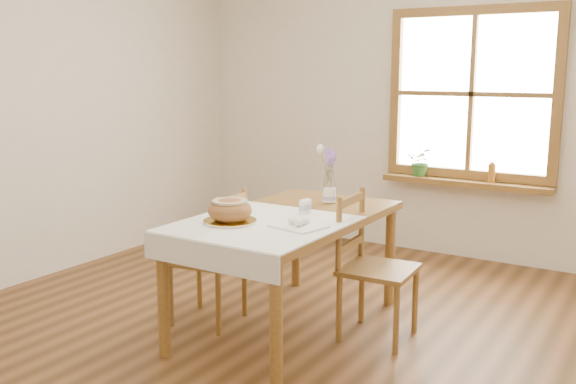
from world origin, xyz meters
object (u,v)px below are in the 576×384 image
at_px(bread_plate, 230,221).
at_px(chair_left, 207,257).
at_px(chair_right, 379,267).
at_px(flower_vase, 329,196).
at_px(dining_table, 288,228).

bearing_deg(bread_plate, chair_left, 149.96).
relative_size(chair_right, bread_plate, 2.97).
relative_size(chair_left, chair_right, 0.98).
bearing_deg(chair_right, chair_left, 104.92).
xyz_separation_m(chair_right, bread_plate, (-0.72, -0.55, 0.31)).
bearing_deg(flower_vase, dining_table, -95.39).
bearing_deg(bread_plate, chair_right, 37.50).
height_order(chair_left, flower_vase, chair_left).
height_order(chair_left, chair_right, chair_right).
bearing_deg(dining_table, bread_plate, -112.86).
relative_size(dining_table, flower_vase, 16.29).
distance_m(chair_left, flower_vase, 0.93).
relative_size(dining_table, chair_left, 1.80).
distance_m(chair_left, bread_plate, 0.51).
height_order(chair_right, bread_plate, chair_right).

